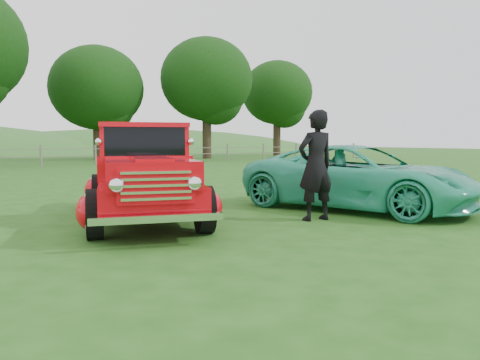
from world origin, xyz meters
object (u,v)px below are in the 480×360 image
teal_sedan (359,177)px  man (316,166)px  tree_mid_east (207,80)px  tree_far_east (277,93)px  red_pickup (143,177)px  tree_near_east (97,88)px

teal_sedan → man: 1.81m
tree_mid_east → tree_far_east: tree_mid_east is taller
red_pickup → tree_far_east: bearing=65.6°
tree_near_east → man: size_ratio=4.11×
tree_mid_east → red_pickup: size_ratio=1.79×
tree_near_east → tree_mid_east: bearing=-14.0°
tree_near_east → tree_mid_east: size_ratio=0.88×
tree_near_east → tree_far_east: (17.00, 1.00, 0.61)m
teal_sedan → tree_mid_east: bearing=48.9°
tree_far_east → red_pickup: bearing=-129.9°
tree_far_east → red_pickup: tree_far_east is taller
tree_far_east → man: size_ratio=4.38×
red_pickup → man: 3.17m
tree_far_east → teal_sedan: tree_far_east is taller
red_pickup → man: bearing=-16.4°
tree_near_east → red_pickup: (-6.19, -26.77, -4.45)m
red_pickup → tree_mid_east: bearing=75.7°
man → teal_sedan: bearing=-157.4°
tree_near_east → tree_far_east: size_ratio=0.94×
tree_far_east → tree_mid_east: bearing=-161.6°
tree_near_east → tree_far_east: 17.04m
teal_sedan → tree_near_east: bearing=66.0°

